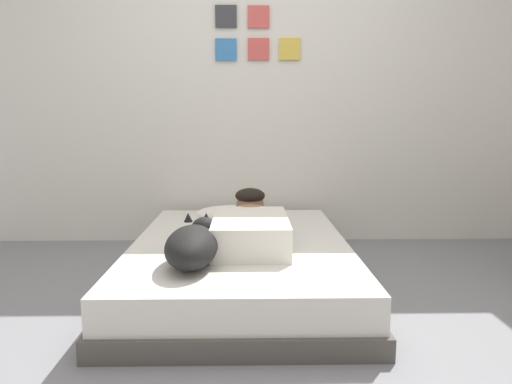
% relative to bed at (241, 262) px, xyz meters
% --- Properties ---
extents(ground_plane, '(12.84, 12.84, 0.00)m').
position_rel_bed_xyz_m(ground_plane, '(0.13, -0.63, -0.14)').
color(ground_plane, gray).
extents(back_wall, '(4.42, 0.12, 2.50)m').
position_rel_bed_xyz_m(back_wall, '(0.13, 1.10, 1.11)').
color(back_wall, silver).
rests_on(back_wall, ground).
extents(bed, '(1.31, 1.93, 0.28)m').
position_rel_bed_xyz_m(bed, '(0.00, 0.00, 0.00)').
color(bed, '#4C4742').
rests_on(bed, ground).
extents(pillow, '(0.52, 0.32, 0.11)m').
position_rel_bed_xyz_m(pillow, '(-0.07, 0.53, 0.20)').
color(pillow, white).
rests_on(pillow, bed).
extents(person_lying, '(0.43, 0.92, 0.27)m').
position_rel_bed_xyz_m(person_lying, '(0.06, -0.04, 0.25)').
color(person_lying, silver).
rests_on(person_lying, bed).
extents(dog, '(0.26, 0.57, 0.21)m').
position_rel_bed_xyz_m(dog, '(-0.23, -0.47, 0.24)').
color(dog, black).
rests_on(dog, bed).
extents(coffee_cup, '(0.12, 0.09, 0.07)m').
position_rel_bed_xyz_m(coffee_cup, '(0.11, 0.40, 0.18)').
color(coffee_cup, teal).
rests_on(coffee_cup, bed).
extents(cell_phone, '(0.07, 0.14, 0.01)m').
position_rel_bed_xyz_m(cell_phone, '(0.15, -0.05, 0.14)').
color(cell_phone, black).
rests_on(cell_phone, bed).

